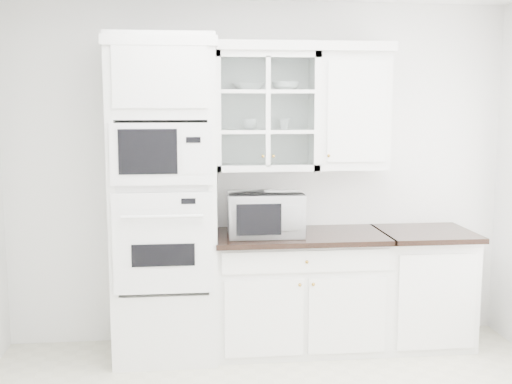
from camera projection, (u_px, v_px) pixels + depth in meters
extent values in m
cube|color=white|center=(259.00, 174.00, 5.15)|extent=(4.00, 0.02, 2.70)
cube|color=white|center=(164.00, 200.00, 4.78)|extent=(0.76, 0.65, 2.40)
cube|color=white|center=(163.00, 243.00, 4.49)|extent=(0.70, 0.03, 0.72)
cube|color=black|center=(163.00, 255.00, 4.48)|extent=(0.44, 0.01, 0.16)
cube|color=white|center=(161.00, 154.00, 4.40)|extent=(0.70, 0.03, 0.43)
cube|color=black|center=(148.00, 152.00, 4.37)|extent=(0.40, 0.01, 0.31)
cube|color=white|center=(299.00, 293.00, 5.02)|extent=(1.30, 0.60, 0.88)
cube|color=#301C14|center=(300.00, 236.00, 4.92)|extent=(1.32, 0.67, 0.04)
cube|color=white|center=(422.00, 289.00, 5.12)|extent=(0.70, 0.60, 0.88)
cube|color=#301C14|center=(426.00, 233.00, 5.03)|extent=(0.72, 0.67, 0.04)
cube|color=white|center=(265.00, 111.00, 4.93)|extent=(0.80, 0.33, 0.90)
cube|color=white|center=(265.00, 131.00, 4.95)|extent=(0.74, 0.29, 0.02)
cube|color=white|center=(265.00, 92.00, 4.91)|extent=(0.74, 0.29, 0.02)
cube|color=white|center=(351.00, 111.00, 5.00)|extent=(0.55, 0.33, 0.90)
cube|color=white|center=(252.00, 47.00, 4.83)|extent=(2.14, 0.38, 0.07)
imported|color=white|center=(265.00, 214.00, 4.86)|extent=(0.57, 0.48, 0.33)
imported|color=white|center=(248.00, 87.00, 4.88)|extent=(0.28, 0.28, 0.06)
imported|color=white|center=(286.00, 86.00, 4.90)|extent=(0.21, 0.21, 0.07)
imported|color=white|center=(250.00, 124.00, 4.94)|extent=(0.13, 0.13, 0.09)
imported|color=white|center=(284.00, 124.00, 4.96)|extent=(0.11, 0.11, 0.09)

